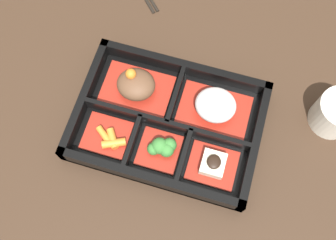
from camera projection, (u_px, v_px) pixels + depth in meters
ground_plane at (168, 125)px, 0.73m from camera, size 3.00×3.00×0.00m
bento_base at (168, 124)px, 0.72m from camera, size 0.33×0.24×0.01m
bento_rim at (167, 122)px, 0.71m from camera, size 0.33×0.24×0.04m
bowl_stew at (136, 85)px, 0.72m from camera, size 0.13×0.09×0.06m
bowl_rice at (215, 106)px, 0.70m from camera, size 0.13×0.09×0.05m
bowl_carrots at (109, 137)px, 0.70m from camera, size 0.08×0.07×0.02m
bowl_greens at (161, 148)px, 0.69m from camera, size 0.07×0.07×0.03m
bowl_tofu at (213, 164)px, 0.68m from camera, size 0.08×0.07×0.03m
tea_cup at (336, 113)px, 0.70m from camera, size 0.08×0.08×0.07m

